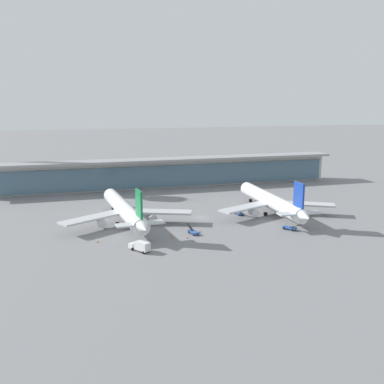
{
  "coord_description": "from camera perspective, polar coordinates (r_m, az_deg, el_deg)",
  "views": [
    {
      "loc": [
        -49.6,
        -155.49,
        43.31
      ],
      "look_at": [
        0.0,
        11.9,
        7.66
      ],
      "focal_mm": 40.95,
      "sensor_mm": 36.0,
      "label": 1
    }
  ],
  "objects": [
    {
      "name": "ground_plane",
      "position": [
        168.85,
        1.15,
        -3.32
      ],
      "size": [
        1200.0,
        1200.0,
        0.0
      ],
      "primitive_type": "plane",
      "color": "slate"
    },
    {
      "name": "airliner_left_stand",
      "position": [
        160.59,
        -8.78,
        -2.31
      ],
      "size": [
        48.0,
        62.59,
        16.66
      ],
      "color": "white",
      "rests_on": "ground"
    },
    {
      "name": "airliner_centre_stand",
      "position": [
        175.39,
        10.32,
        -1.18
      ],
      "size": [
        48.08,
        62.55,
        16.66
      ],
      "color": "white",
      "rests_on": "ground"
    },
    {
      "name": "service_truck_near_nose_blue",
      "position": [
        147.65,
        0.15,
        -5.19
      ],
      "size": [
        2.75,
        6.94,
        2.7
      ],
      "color": "#234C9E",
      "rests_on": "ground"
    },
    {
      "name": "service_truck_under_wing_white",
      "position": [
        131.41,
        -6.72,
        -7.0
      ],
      "size": [
        5.93,
        7.36,
        3.1
      ],
      "color": "silver",
      "rests_on": "ground"
    },
    {
      "name": "service_truck_mid_apron_blue",
      "position": [
        155.92,
        12.67,
        -4.57
      ],
      "size": [
        4.81,
        6.46,
        2.7
      ],
      "color": "#234C9E",
      "rests_on": "ground"
    },
    {
      "name": "service_truck_by_tail_blue",
      "position": [
        173.49,
        6.16,
        -2.71
      ],
      "size": [
        2.36,
        6.91,
        2.7
      ],
      "color": "#234C9E",
      "rests_on": "ground"
    },
    {
      "name": "terminal_building",
      "position": [
        228.62,
        -3.78,
        2.6
      ],
      "size": [
        187.68,
        12.8,
        15.2
      ],
      "color": "beige",
      "rests_on": "ground"
    },
    {
      "name": "safety_cone_alpha",
      "position": [
        145.85,
        -2.76,
        -5.62
      ],
      "size": [
        0.62,
        0.62,
        0.7
      ],
      "color": "orange",
      "rests_on": "ground"
    },
    {
      "name": "safety_cone_bravo",
      "position": [
        142.49,
        -12.16,
        -6.29
      ],
      "size": [
        0.62,
        0.62,
        0.7
      ],
      "color": "orange",
      "rests_on": "ground"
    },
    {
      "name": "safety_cone_charlie",
      "position": [
        143.35,
        -0.62,
        -5.91
      ],
      "size": [
        0.62,
        0.62,
        0.7
      ],
      "color": "orange",
      "rests_on": "ground"
    },
    {
      "name": "safety_cone_delta",
      "position": [
        143.45,
        -2.6,
        -5.91
      ],
      "size": [
        0.62,
        0.62,
        0.7
      ],
      "color": "orange",
      "rests_on": "ground"
    }
  ]
}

